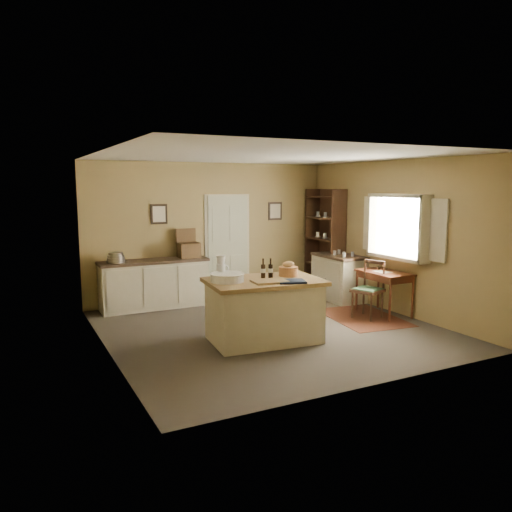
{
  "coord_description": "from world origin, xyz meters",
  "views": [
    {
      "loc": [
        -3.67,
        -6.72,
        2.26
      ],
      "look_at": [
        -0.14,
        0.23,
        1.15
      ],
      "focal_mm": 35.0,
      "sensor_mm": 36.0,
      "label": 1
    }
  ],
  "objects_px": {
    "desk_chair": "(368,291)",
    "shelving_unit": "(327,242)",
    "right_cabinet": "(339,277)",
    "sideboard": "(155,282)",
    "work_island": "(263,308)",
    "writing_desk": "(384,277)"
  },
  "relations": [
    {
      "from": "work_island",
      "to": "right_cabinet",
      "type": "height_order",
      "value": "work_island"
    },
    {
      "from": "work_island",
      "to": "desk_chair",
      "type": "height_order",
      "value": "work_island"
    },
    {
      "from": "desk_chair",
      "to": "writing_desk",
      "type": "bearing_deg",
      "value": -12.75
    },
    {
      "from": "desk_chair",
      "to": "shelving_unit",
      "type": "height_order",
      "value": "shelving_unit"
    },
    {
      "from": "work_island",
      "to": "right_cabinet",
      "type": "xyz_separation_m",
      "value": [
        2.58,
        1.67,
        -0.02
      ]
    },
    {
      "from": "writing_desk",
      "to": "desk_chair",
      "type": "height_order",
      "value": "desk_chair"
    },
    {
      "from": "right_cabinet",
      "to": "sideboard",
      "type": "bearing_deg",
      "value": 163.95
    },
    {
      "from": "writing_desk",
      "to": "shelving_unit",
      "type": "height_order",
      "value": "shelving_unit"
    },
    {
      "from": "sideboard",
      "to": "right_cabinet",
      "type": "bearing_deg",
      "value": -16.05
    },
    {
      "from": "sideboard",
      "to": "shelving_unit",
      "type": "xyz_separation_m",
      "value": [
        3.6,
        -0.33,
        0.61
      ]
    },
    {
      "from": "desk_chair",
      "to": "shelving_unit",
      "type": "xyz_separation_m",
      "value": [
        0.56,
        2.03,
        0.61
      ]
    },
    {
      "from": "work_island",
      "to": "shelving_unit",
      "type": "xyz_separation_m",
      "value": [
        2.73,
        2.34,
        0.61
      ]
    },
    {
      "from": "sideboard",
      "to": "desk_chair",
      "type": "xyz_separation_m",
      "value": [
        3.04,
        -2.36,
        -0.0
      ]
    },
    {
      "from": "sideboard",
      "to": "shelving_unit",
      "type": "distance_m",
      "value": 3.67
    },
    {
      "from": "work_island",
      "to": "desk_chair",
      "type": "distance_m",
      "value": 2.19
    },
    {
      "from": "work_island",
      "to": "right_cabinet",
      "type": "relative_size",
      "value": 1.54
    },
    {
      "from": "sideboard",
      "to": "desk_chair",
      "type": "distance_m",
      "value": 3.85
    },
    {
      "from": "work_island",
      "to": "right_cabinet",
      "type": "bearing_deg",
      "value": 38.69
    },
    {
      "from": "writing_desk",
      "to": "shelving_unit",
      "type": "bearing_deg",
      "value": 85.48
    },
    {
      "from": "work_island",
      "to": "writing_desk",
      "type": "bearing_deg",
      "value": 13.55
    },
    {
      "from": "shelving_unit",
      "to": "sideboard",
      "type": "bearing_deg",
      "value": 174.8
    },
    {
      "from": "desk_chair",
      "to": "right_cabinet",
      "type": "relative_size",
      "value": 0.86
    }
  ]
}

